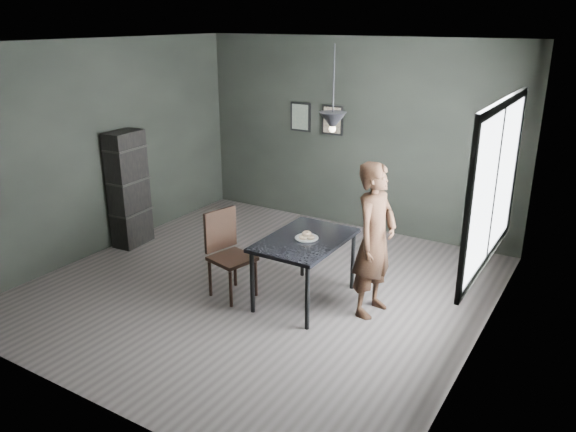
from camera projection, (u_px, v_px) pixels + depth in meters
The scene contains 13 objects.
ground at pixel (261, 287), 6.70m from camera, with size 5.00×5.00×0.00m, color #35302E.
back_wall at pixel (354, 135), 8.25m from camera, with size 5.00×0.10×2.80m, color black.
ceiling at pixel (256, 42), 5.77m from camera, with size 5.00×5.00×0.02m.
window_assembly at pixel (495, 185), 5.12m from camera, with size 0.04×1.96×1.56m.
cafe_table at pixel (305, 245), 6.18m from camera, with size 0.80×1.20×0.75m.
white_plate at pixel (307, 239), 6.14m from camera, with size 0.23×0.23×0.01m, color silver.
donut_pile at pixel (307, 236), 6.13m from camera, with size 0.17×0.18×0.08m.
woman at pixel (375, 240), 5.88m from camera, with size 0.61×0.40×1.68m, color black.
wood_chair at pixel (227, 248), 6.37m from camera, with size 0.52×0.52×1.00m.
shelf_unit at pixel (129, 189), 7.73m from camera, with size 0.30×0.54×1.61m, color black.
pendant_lamp at pixel (333, 121), 5.68m from camera, with size 0.28×0.28×0.86m.
framed_print_left at pixel (301, 117), 8.59m from camera, with size 0.34×0.04×0.44m.
framed_print_right at pixel (333, 120), 8.32m from camera, with size 0.34×0.04×0.44m.
Camera 1 is at (3.42, -4.98, 3.04)m, focal length 35.00 mm.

